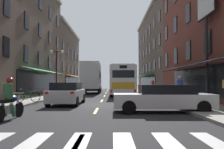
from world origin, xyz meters
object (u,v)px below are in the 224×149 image
at_px(motorcycle_rider, 9,102).
at_px(pedestrian_rear, 152,86).
at_px(street_lamp_twin, 56,70).
at_px(bicycle_near, 27,97).
at_px(box_truck, 91,78).
at_px(sedan_near, 163,98).
at_px(sedan_mid, 67,93).
at_px(pedestrian_mid, 180,89).
at_px(transit_bus, 121,80).
at_px(pedestrian_far, 180,89).
at_px(billboard_sign, 206,17).

distance_m(motorcycle_rider, pedestrian_rear, 24.01).
height_order(pedestrian_rear, street_lamp_twin, street_lamp_twin).
bearing_deg(bicycle_near, box_truck, 79.38).
bearing_deg(motorcycle_rider, sedan_near, 19.41).
bearing_deg(sedan_near, sedan_mid, 145.82).
relative_size(box_truck, pedestrian_rear, 4.23).
height_order(sedan_mid, street_lamp_twin, street_lamp_twin).
xyz_separation_m(sedan_near, street_lamp_twin, (-8.33, 12.18, 2.07)).
bearing_deg(sedan_mid, pedestrian_mid, -0.76).
distance_m(motorcycle_rider, bicycle_near, 6.59).
relative_size(transit_bus, bicycle_near, 7.18).
distance_m(box_truck, sedan_mid, 15.89).
relative_size(pedestrian_far, street_lamp_twin, 0.34).
height_order(bicycle_near, pedestrian_rear, pedestrian_rear).
height_order(transit_bus, sedan_mid, transit_bus).
bearing_deg(sedan_mid, pedestrian_rear, 61.65).
distance_m(sedan_near, street_lamp_twin, 14.90).
bearing_deg(pedestrian_far, sedan_near, -76.94).
distance_m(billboard_sign, box_truck, 18.80).
relative_size(billboard_sign, sedan_mid, 1.73).
xyz_separation_m(box_truck, bicycle_near, (-2.91, -15.52, -1.59)).
distance_m(pedestrian_far, street_lamp_twin, 12.53).
xyz_separation_m(transit_bus, box_truck, (-3.94, 3.78, 0.36)).
height_order(transit_bus, motorcycle_rider, transit_bus).
relative_size(billboard_sign, sedan_near, 1.55).
bearing_deg(street_lamp_twin, pedestrian_mid, -39.70).
relative_size(sedan_mid, pedestrian_rear, 2.39).
height_order(sedan_mid, pedestrian_mid, pedestrian_mid).
bearing_deg(pedestrian_mid, transit_bus, 88.15).
bearing_deg(transit_bus, pedestrian_rear, 40.91).
bearing_deg(sedan_mid, street_lamp_twin, 108.50).
distance_m(billboard_sign, pedestrian_far, 6.24).
relative_size(box_truck, motorcycle_rider, 3.67).
relative_size(motorcycle_rider, bicycle_near, 1.21).
bearing_deg(sedan_mid, sedan_near, -34.18).
bearing_deg(pedestrian_mid, bicycle_near, 160.45).
relative_size(pedestrian_mid, pedestrian_rear, 0.98).
bearing_deg(bicycle_near, pedestrian_mid, -2.31).
relative_size(motorcycle_rider, street_lamp_twin, 0.44).
xyz_separation_m(sedan_mid, motorcycle_rider, (-1.03, -6.05, -0.03)).
bearing_deg(motorcycle_rider, street_lamp_twin, 97.05).
bearing_deg(motorcycle_rider, transit_bus, 74.12).
xyz_separation_m(billboard_sign, sedan_near, (-3.70, -3.50, -5.08)).
height_order(box_truck, sedan_near, box_truck).
relative_size(billboard_sign, box_truck, 0.98).
bearing_deg(pedestrian_rear, bicycle_near, -6.23).
bearing_deg(pedestrian_far, sedan_mid, -121.11).
relative_size(sedan_mid, motorcycle_rider, 2.07).
xyz_separation_m(bicycle_near, pedestrian_rear, (11.34, 15.63, 0.57)).
distance_m(transit_bus, bicycle_near, 13.65).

